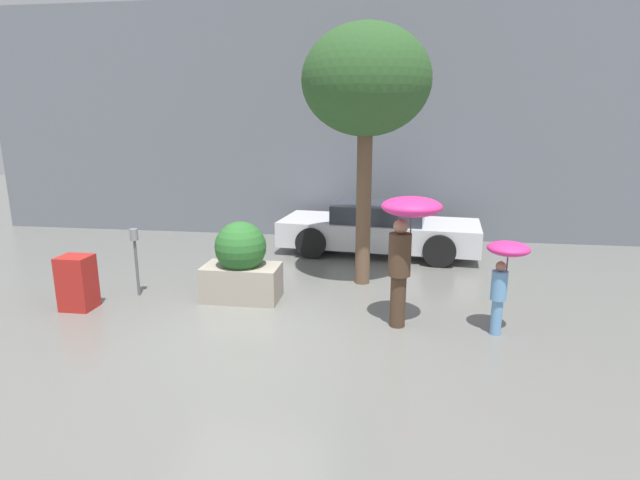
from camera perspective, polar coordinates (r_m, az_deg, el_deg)
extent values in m
plane|color=slate|center=(7.55, -8.42, -10.41)|extent=(40.00, 40.00, 0.00)
cube|color=slate|center=(13.25, -0.68, 13.37)|extent=(18.00, 0.30, 6.00)
cube|color=#9E9384|center=(8.78, -8.91, -4.81)|extent=(1.31, 0.73, 0.61)
sphere|color=#286028|center=(8.60, -9.07, -0.79)|extent=(0.88, 0.88, 0.88)
cylinder|color=#473323|center=(7.64, 8.89, -6.88)|extent=(0.23, 0.23, 0.80)
cylinder|color=#473323|center=(7.42, 9.09, -1.67)|extent=(0.33, 0.33, 0.64)
sphere|color=#997056|center=(7.32, 9.22, 1.55)|extent=(0.22, 0.22, 0.22)
cylinder|color=#4C4C51|center=(7.37, 10.33, 1.17)|extent=(0.02, 0.02, 0.68)
ellipsoid|color=#E02D84|center=(7.31, 10.44, 3.78)|extent=(0.88, 0.88, 0.28)
cylinder|color=#669ED1|center=(7.74, 19.51, -8.29)|extent=(0.16, 0.16, 0.54)
cylinder|color=#669ED1|center=(7.59, 19.80, -4.91)|extent=(0.22, 0.22, 0.42)
sphere|color=#997056|center=(7.50, 19.97, -2.85)|extent=(0.15, 0.15, 0.15)
cylinder|color=#4C4C51|center=(7.56, 20.59, -2.82)|extent=(0.02, 0.02, 0.52)
ellipsoid|color=#E02D84|center=(7.50, 20.75, -0.92)|extent=(0.59, 0.59, 0.19)
cube|color=silver|center=(11.75, 6.73, 0.85)|extent=(4.70, 2.18, 0.57)
cube|color=#2D333D|center=(11.66, 6.79, 3.21)|extent=(2.19, 1.67, 0.41)
cylinder|color=black|center=(11.23, -1.02, -0.33)|extent=(0.72, 0.29, 0.70)
cylinder|color=black|center=(12.85, 0.99, 1.46)|extent=(0.72, 0.29, 0.70)
cylinder|color=black|center=(10.86, 13.48, -1.20)|extent=(0.72, 0.29, 0.70)
cylinder|color=black|center=(12.53, 13.63, 0.75)|extent=(0.72, 0.29, 0.70)
cylinder|color=brown|center=(9.29, 5.01, 4.23)|extent=(0.28, 0.28, 3.10)
ellipsoid|color=#2D5628|center=(9.19, 5.30, 17.73)|extent=(2.28, 2.28, 1.94)
cylinder|color=#595B60|center=(9.38, -20.19, -3.01)|extent=(0.05, 0.05, 1.01)
cylinder|color=gray|center=(9.23, -20.50, 0.60)|extent=(0.14, 0.14, 0.20)
cube|color=#B2231E|center=(9.12, -26.00, -4.40)|extent=(0.50, 0.44, 0.90)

